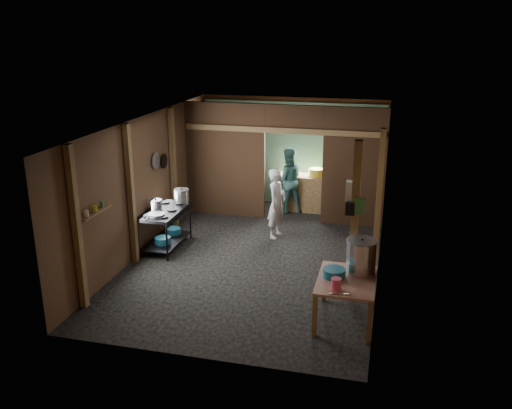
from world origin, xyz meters
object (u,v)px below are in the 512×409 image
(prep_table, at_px, (345,300))
(stove_pot_large, at_px, (182,197))
(yellow_tub, at_px, (316,172))
(gas_range, at_px, (165,229))
(cook, at_px, (277,203))
(stock_pot, at_px, (361,257))
(pink_bucket, at_px, (336,284))

(prep_table, distance_m, stove_pot_large, 4.37)
(prep_table, relative_size, yellow_tub, 3.52)
(prep_table, xyz_separation_m, stove_pot_large, (-3.54, 2.50, 0.59))
(stove_pot_large, bearing_deg, gas_range, -108.85)
(prep_table, xyz_separation_m, cook, (-1.71, 3.13, 0.39))
(gas_range, height_order, stock_pot, stock_pot)
(gas_range, relative_size, pink_bucket, 7.68)
(gas_range, bearing_deg, stock_pot, -23.71)
(prep_table, xyz_separation_m, yellow_tub, (-1.17, 5.00, 0.60))
(pink_bucket, xyz_separation_m, cook, (-1.59, 3.50, -0.04))
(pink_bucket, bearing_deg, prep_table, 73.19)
(stove_pot_large, distance_m, cook, 1.95)
(prep_table, bearing_deg, stove_pot_large, 144.79)
(cook, bearing_deg, gas_range, 132.75)
(cook, bearing_deg, pink_bucket, -142.13)
(stove_pot_large, relative_size, cook, 0.21)
(yellow_tub, bearing_deg, gas_range, -130.20)
(stove_pot_large, bearing_deg, yellow_tub, 46.62)
(stove_pot_large, xyz_separation_m, pink_bucket, (3.43, -2.88, -0.16))
(prep_table, distance_m, cook, 3.58)
(pink_bucket, xyz_separation_m, yellow_tub, (-1.06, 5.38, 0.17))
(stove_pot_large, distance_m, pink_bucket, 4.48)
(stove_pot_large, xyz_separation_m, cook, (1.83, 0.63, -0.20))
(gas_range, distance_m, pink_bucket, 4.33)
(stove_pot_large, bearing_deg, cook, 18.91)
(cook, bearing_deg, stove_pot_large, 122.32)
(gas_range, relative_size, stove_pot_large, 4.34)
(yellow_tub, xyz_separation_m, cook, (-0.53, -1.88, -0.21))
(pink_bucket, bearing_deg, yellow_tub, 101.15)
(prep_table, bearing_deg, yellow_tub, 103.21)
(gas_range, distance_m, stove_pot_large, 0.75)
(prep_table, xyz_separation_m, pink_bucket, (-0.11, -0.38, 0.43))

